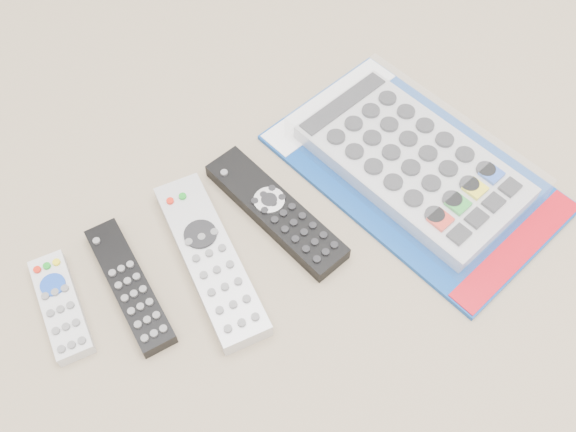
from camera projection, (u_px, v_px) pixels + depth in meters
remote_small_grey at (61, 306)px, 0.70m from camera, size 0.06×0.13×0.02m
remote_slim_black at (130, 286)px, 0.71m from camera, size 0.06×0.17×0.02m
remote_silver_dvd at (210, 259)px, 0.73m from camera, size 0.10×0.23×0.03m
remote_large_black at (276, 211)px, 0.76m from camera, size 0.07×0.21×0.02m
jumbo_remote_packaged at (413, 161)px, 0.79m from camera, size 0.25×0.37×0.05m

